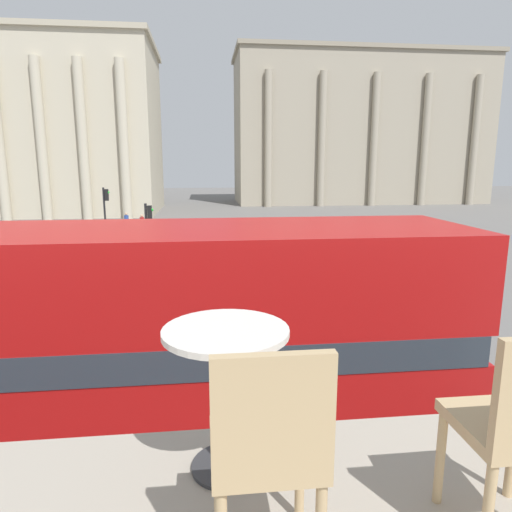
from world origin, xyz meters
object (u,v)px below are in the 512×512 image
(traffic_light_mid, at_px, (148,228))
(pedestrian_red, at_px, (142,224))
(traffic_light_near, at_px, (410,255))
(double_decker_bus, at_px, (103,349))
(plaza_building_left, at_px, (46,129))
(pedestrian_blue, at_px, (127,222))
(traffic_light_far, at_px, (106,209))
(pedestrian_white, at_px, (47,235))
(cafe_chair_0, at_px, (268,447))
(plaza_building_right, at_px, (358,130))
(cafe_dining_table, at_px, (226,368))

(traffic_light_mid, bearing_deg, pedestrian_red, 98.85)
(traffic_light_near, relative_size, traffic_light_mid, 1.00)
(double_decker_bus, xyz_separation_m, plaza_building_left, (-14.76, 45.15, 6.41))
(traffic_light_near, bearing_deg, pedestrian_blue, 120.90)
(double_decker_bus, distance_m, traffic_light_far, 22.38)
(double_decker_bus, height_order, traffic_light_mid, double_decker_bus)
(traffic_light_far, relative_size, pedestrian_white, 2.20)
(plaza_building_left, bearing_deg, pedestrian_blue, -58.31)
(cafe_chair_0, bearing_deg, traffic_light_far, 98.44)
(cafe_chair_0, xyz_separation_m, pedestrian_blue, (-5.95, 33.35, -3.24))
(traffic_light_mid, bearing_deg, pedestrian_white, 136.05)
(traffic_light_near, bearing_deg, plaza_building_left, 121.26)
(cafe_chair_0, xyz_separation_m, plaza_building_right, (20.75, 59.99, 5.44))
(plaza_building_left, relative_size, traffic_light_mid, 7.01)
(plaza_building_left, xyz_separation_m, plaza_building_right, (37.29, 9.49, 0.84))
(traffic_light_near, relative_size, pedestrian_red, 2.08)
(plaza_building_left, relative_size, pedestrian_blue, 14.76)
(plaza_building_right, bearing_deg, pedestrian_blue, -135.06)
(cafe_dining_table, bearing_deg, plaza_building_right, 70.64)
(double_decker_bus, relative_size, cafe_dining_table, 15.33)
(double_decker_bus, distance_m, pedestrian_white, 22.69)
(traffic_light_far, bearing_deg, cafe_dining_table, -77.27)
(traffic_light_far, distance_m, pedestrian_white, 3.72)
(traffic_light_mid, bearing_deg, double_decker_bus, -86.07)
(traffic_light_near, bearing_deg, plaza_building_right, 73.28)
(cafe_dining_table, bearing_deg, traffic_light_far, 102.73)
(traffic_light_mid, distance_m, pedestrian_red, 11.76)
(double_decker_bus, height_order, cafe_chair_0, cafe_chair_0)
(pedestrian_white, bearing_deg, traffic_light_far, -17.27)
(plaza_building_left, distance_m, plaza_building_right, 38.48)
(traffic_light_near, xyz_separation_m, pedestrian_white, (-16.00, 14.10, -1.23))
(double_decker_bus, xyz_separation_m, pedestrian_white, (-7.72, 21.29, -1.36))
(plaza_building_right, bearing_deg, pedestrian_white, -132.21)
(cafe_dining_table, height_order, plaza_building_left, plaza_building_left)
(pedestrian_white, distance_m, pedestrian_red, 7.07)
(cafe_chair_0, height_order, traffic_light_near, cafe_chair_0)
(pedestrian_white, bearing_deg, traffic_light_mid, -72.33)
(traffic_light_near, bearing_deg, cafe_dining_table, -118.99)
(plaza_building_right, relative_size, traffic_light_near, 9.97)
(cafe_dining_table, bearing_deg, traffic_light_mid, 97.81)
(traffic_light_far, height_order, pedestrian_red, traffic_light_far)
(plaza_building_right, distance_m, pedestrian_white, 45.84)
(plaza_building_left, bearing_deg, pedestrian_red, -57.54)
(double_decker_bus, bearing_deg, pedestrian_blue, 97.31)
(cafe_dining_table, bearing_deg, pedestrian_white, 109.82)
(cafe_chair_0, relative_size, plaza_building_right, 0.03)
(double_decker_bus, distance_m, traffic_light_near, 10.97)
(cafe_dining_table, distance_m, plaza_building_right, 63.18)
(cafe_chair_0, relative_size, traffic_light_near, 0.27)
(double_decker_bus, bearing_deg, plaza_building_right, 66.43)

